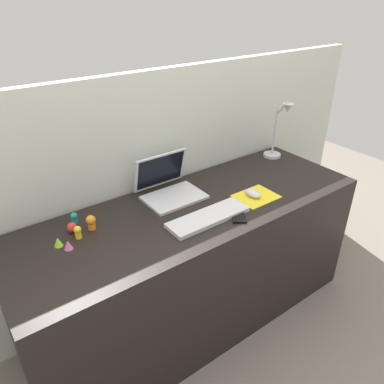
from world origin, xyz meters
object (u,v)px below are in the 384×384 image
at_px(toy_figurine_yellow, 78,232).
at_px(toy_figurine_lime, 58,242).
at_px(laptop, 168,185).
at_px(keyboard, 208,217).
at_px(toy_figurine_teal, 74,218).
at_px(toy_figurine_red, 72,228).
at_px(cell_phone, 238,215).
at_px(mouse, 253,193).
at_px(toy_figurine_pink, 68,245).
at_px(desk_lamp, 279,132).
at_px(toy_figurine_orange, 91,222).

bearing_deg(toy_figurine_yellow, toy_figurine_lime, -177.39).
relative_size(laptop, keyboard, 0.73).
height_order(toy_figurine_teal, toy_figurine_red, toy_figurine_teal).
xyz_separation_m(cell_phone, toy_figurine_teal, (-0.65, 0.39, 0.02)).
bearing_deg(toy_figurine_lime, mouse, -10.87).
bearing_deg(toy_figurine_pink, toy_figurine_teal, 61.67).
distance_m(desk_lamp, toy_figurine_teal, 1.31).
height_order(laptop, toy_figurine_lime, laptop).
xyz_separation_m(desk_lamp, toy_figurine_red, (-1.34, -0.03, -0.15)).
bearing_deg(toy_figurine_teal, toy_figurine_yellow, -103.08).
relative_size(cell_phone, toy_figurine_pink, 3.11).
bearing_deg(toy_figurine_pink, toy_figurine_red, 62.08).
bearing_deg(toy_figurine_yellow, cell_phone, -22.32).
distance_m(mouse, toy_figurine_teal, 0.89).
height_order(cell_phone, toy_figurine_red, toy_figurine_red).
xyz_separation_m(toy_figurine_teal, toy_figurine_pink, (-0.09, -0.17, -0.01)).
bearing_deg(toy_figurine_red, toy_figurine_yellow, -84.17).
xyz_separation_m(keyboard, toy_figurine_pink, (-0.61, 0.17, 0.01)).
bearing_deg(toy_figurine_yellow, desk_lamp, 3.62).
height_order(keyboard, cell_phone, keyboard).
xyz_separation_m(cell_phone, toy_figurine_pink, (-0.74, 0.23, 0.02)).
height_order(laptop, toy_figurine_red, laptop).
bearing_deg(toy_figurine_yellow, toy_figurine_orange, 23.48).
xyz_separation_m(cell_phone, toy_figurine_red, (-0.68, 0.33, 0.02)).
bearing_deg(mouse, toy_figurine_teal, 159.93).
height_order(mouse, toy_figurine_red, toy_figurine_red).
xyz_separation_m(laptop, toy_figurine_teal, (-0.50, 0.02, -0.02)).
xyz_separation_m(mouse, toy_figurine_red, (-0.87, 0.24, 0.00)).
relative_size(laptop, toy_figurine_pink, 7.28).
height_order(cell_phone, toy_figurine_orange, toy_figurine_orange).
height_order(toy_figurine_teal, toy_figurine_orange, toy_figurine_orange).
bearing_deg(keyboard, toy_figurine_teal, 147.34).
distance_m(keyboard, toy_figurine_red, 0.62).
bearing_deg(toy_figurine_red, desk_lamp, 1.13).
height_order(mouse, toy_figurine_pink, toy_figurine_pink).
xyz_separation_m(toy_figurine_orange, toy_figurine_yellow, (-0.07, -0.03, -0.00)).
bearing_deg(keyboard, toy_figurine_orange, 152.42).
relative_size(mouse, toy_figurine_lime, 2.33).
relative_size(cell_phone, toy_figurine_teal, 2.25).
relative_size(laptop, toy_figurine_lime, 7.29).
height_order(mouse, toy_figurine_yellow, toy_figurine_yellow).
xyz_separation_m(keyboard, desk_lamp, (0.78, 0.30, 0.16)).
relative_size(laptop, desk_lamp, 0.81).
height_order(laptop, cell_phone, laptop).
xyz_separation_m(keyboard, toy_figurine_yellow, (-0.55, 0.21, 0.02)).
bearing_deg(toy_figurine_yellow, toy_figurine_pink, -142.02).
xyz_separation_m(desk_lamp, toy_figurine_pink, (-1.39, -0.13, -0.15)).
xyz_separation_m(laptop, mouse, (0.34, -0.28, -0.03)).
xyz_separation_m(laptop, toy_figurine_pink, (-0.59, -0.15, -0.03)).
relative_size(keyboard, toy_figurine_lime, 9.97).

